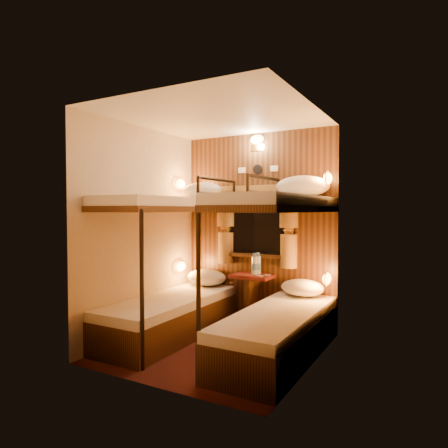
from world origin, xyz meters
The scene contains 22 objects.
floor centered at (0.00, 0.00, 0.00)m, with size 2.10×2.10×0.00m, color #36110E.
ceiling centered at (0.00, 0.00, 2.40)m, with size 2.10×2.10×0.00m, color silver.
wall_back centered at (0.00, 1.05, 1.20)m, with size 2.40×2.40×0.00m, color #C6B293.
wall_front centered at (0.00, -1.05, 1.20)m, with size 2.40×2.40×0.00m, color #C6B293.
wall_left centered at (-1.00, 0.00, 1.20)m, with size 2.40×2.40×0.00m, color #C6B293.
wall_right centered at (1.00, 0.00, 1.20)m, with size 2.40×2.40×0.00m, color #C6B293.
back_panel centered at (0.00, 1.04, 1.20)m, with size 2.00×0.03×2.40m, color #321B0E.
bunk_left centered at (-0.65, 0.07, 0.56)m, with size 0.72×1.90×1.82m.
bunk_right centered at (0.65, 0.07, 0.56)m, with size 0.72×1.90×1.82m.
window centered at (0.00, 1.00, 1.18)m, with size 1.00×0.12×0.79m.
curtains centered at (0.00, 0.97, 1.26)m, with size 1.10×0.22×1.00m.
back_fixtures centered at (0.00, 1.00, 2.25)m, with size 0.54×0.09×0.48m.
reading_lamps centered at (0.00, 0.70, 1.24)m, with size 2.00×0.20×1.25m.
table centered at (0.00, 0.85, 0.41)m, with size 0.50×0.34×0.66m.
bottle_left centered at (0.04, 0.84, 0.76)m, with size 0.08×0.08×0.27m.
bottle_right centered at (0.06, 0.90, 0.77)m, with size 0.08×0.08×0.27m.
sachet_a centered at (0.13, 0.79, 0.65)m, with size 0.08×0.06×0.01m, color silver.
sachet_b centered at (0.19, 0.90, 0.65)m, with size 0.07×0.05×0.01m, color silver.
pillow_lower_left centered at (-0.65, 0.85, 0.56)m, with size 0.54×0.38×0.21m, color silver.
pillow_lower_right centered at (0.65, 0.82, 0.55)m, with size 0.49×0.35×0.19m, color silver.
pillow_upper_left centered at (-0.65, 0.75, 1.69)m, with size 0.53×0.38×0.21m, color silver.
pillow_upper_right centered at (0.65, 0.80, 1.71)m, with size 0.62×0.44×0.24m, color silver.
Camera 1 is at (2.06, -3.57, 1.44)m, focal length 32.00 mm.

